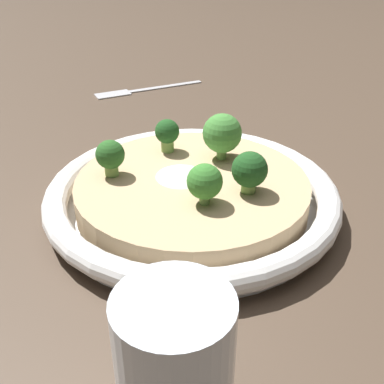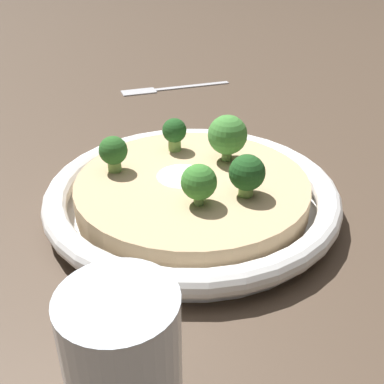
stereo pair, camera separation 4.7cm
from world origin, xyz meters
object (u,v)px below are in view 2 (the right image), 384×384
(broccoli_right, at_px, (174,132))
(broccoli_front, at_px, (229,136))
(risotto_bowl, at_px, (192,195))
(broccoli_back_left, at_px, (199,183))
(fork_utensil, at_px, (164,89))
(drinking_glass, at_px, (124,368))
(broccoli_front_left, at_px, (247,174))
(broccoli_back_right, at_px, (113,152))

(broccoli_right, bearing_deg, broccoli_front, -164.14)
(risotto_bowl, distance_m, broccoli_right, 0.08)
(broccoli_back_left, height_order, fork_utensil, broccoli_back_left)
(broccoli_right, distance_m, broccoli_back_left, 0.11)
(risotto_bowl, distance_m, drinking_glass, 0.24)
(broccoli_front, height_order, fork_utensil, broccoli_front)
(broccoli_right, height_order, fork_utensil, broccoli_right)
(fork_utensil, bearing_deg, broccoli_right, 76.62)
(broccoli_back_left, relative_size, fork_utensil, 0.23)
(broccoli_right, bearing_deg, fork_utensil, -44.88)
(broccoli_back_left, bearing_deg, broccoli_front_left, -120.23)
(broccoli_back_right, bearing_deg, broccoli_right, -100.58)
(broccoli_back_right, xyz_separation_m, broccoli_front_left, (-0.13, -0.05, 0.00))
(broccoli_back_right, distance_m, broccoli_front_left, 0.14)
(drinking_glass, bearing_deg, fork_utensil, -49.08)
(broccoli_right, height_order, broccoli_front, broccoli_front)
(risotto_bowl, distance_m, fork_utensil, 0.38)
(broccoli_right, bearing_deg, broccoli_front_left, 165.53)
(broccoli_front_left, bearing_deg, broccoli_right, -14.47)
(risotto_bowl, relative_size, broccoli_right, 8.01)
(drinking_glass, bearing_deg, risotto_bowl, -58.83)
(drinking_glass, bearing_deg, broccoli_right, -53.34)
(risotto_bowl, relative_size, drinking_glass, 2.87)
(broccoli_back_left, bearing_deg, drinking_glass, 117.44)
(risotto_bowl, height_order, fork_utensil, risotto_bowl)
(risotto_bowl, height_order, broccoli_back_left, broccoli_back_left)
(broccoli_front_left, distance_m, fork_utensil, 0.42)
(broccoli_front, bearing_deg, broccoli_front_left, 139.11)
(risotto_bowl, relative_size, broccoli_front, 5.92)
(broccoli_front_left, xyz_separation_m, broccoli_front, (0.05, -0.05, 0.01))
(broccoli_front, height_order, drinking_glass, drinking_glass)
(broccoli_front, xyz_separation_m, drinking_glass, (-0.12, 0.26, -0.01))
(fork_utensil, bearing_deg, broccoli_front, 85.78)
(broccoli_back_right, height_order, broccoli_front_left, broccoli_front_left)
(broccoli_back_right, relative_size, broccoli_right, 1.02)
(broccoli_right, xyz_separation_m, broccoli_front, (-0.06, -0.02, 0.01))
(broccoli_right, distance_m, broccoli_front, 0.06)
(broccoli_right, bearing_deg, risotto_bowl, 145.69)
(risotto_bowl, xyz_separation_m, broccoli_front_left, (-0.06, -0.01, 0.04))
(risotto_bowl, relative_size, broccoli_back_right, 7.86)
(broccoli_back_left, bearing_deg, fork_utensil, -42.85)
(broccoli_back_left, height_order, drinking_glass, drinking_glass)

